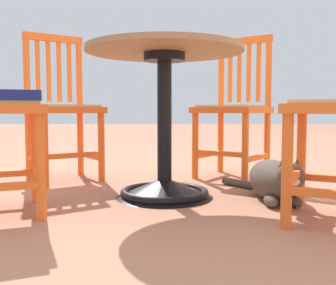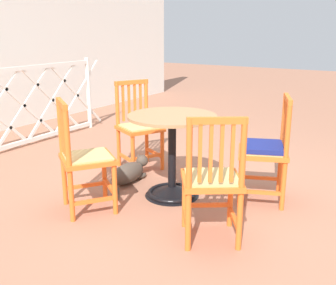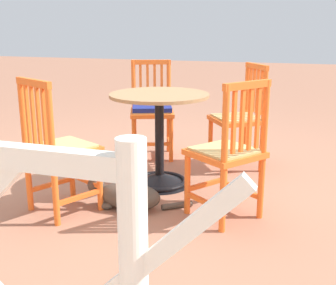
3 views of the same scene
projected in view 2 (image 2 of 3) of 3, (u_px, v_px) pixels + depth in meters
ground_plane at (199, 198)px, 3.54m from camera, size 24.00×24.00×0.00m
lattice_fence_panel at (24, 106)px, 5.00m from camera, size 2.78×0.06×1.03m
cafe_table at (172, 165)px, 3.53m from camera, size 0.76×0.76×0.73m
orange_chair_by_planter at (84, 159)px, 3.21m from camera, size 0.56×0.56×0.91m
orange_chair_tucked_in at (212, 182)px, 2.74m from camera, size 0.55×0.55×0.91m
orange_chair_at_corner at (265, 151)px, 3.39m from camera, size 0.52×0.52×0.91m
orange_chair_facing_out at (139, 128)px, 4.23m from camera, size 0.54×0.54×0.91m
tabby_cat at (130, 172)px, 3.91m from camera, size 0.72×0.30×0.23m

